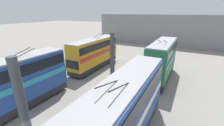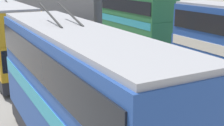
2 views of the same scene
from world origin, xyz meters
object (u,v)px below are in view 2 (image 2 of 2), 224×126
at_px(bus_left_far, 132,20).
at_px(bus_right_mid, 5,34).
at_px(oil_drum, 121,59).
at_px(bus_right_near, 77,94).

bearing_deg(bus_left_far, bus_right_mid, 93.50).
distance_m(bus_left_far, oil_drum, 4.37).
relative_size(bus_left_far, bus_right_mid, 0.87).
xyz_separation_m(bus_left_far, oil_drum, (-2.53, 2.50, -2.54)).
xyz_separation_m(bus_left_far, bus_right_mid, (-0.65, 10.56, -0.23)).
bearing_deg(bus_left_far, oil_drum, 135.36).
bearing_deg(oil_drum, bus_right_mid, 76.82).
bearing_deg(bus_right_near, oil_drum, -35.73).
xyz_separation_m(bus_right_mid, oil_drum, (-1.89, -8.06, -2.32)).
height_order(bus_right_near, bus_right_mid, bus_right_near).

